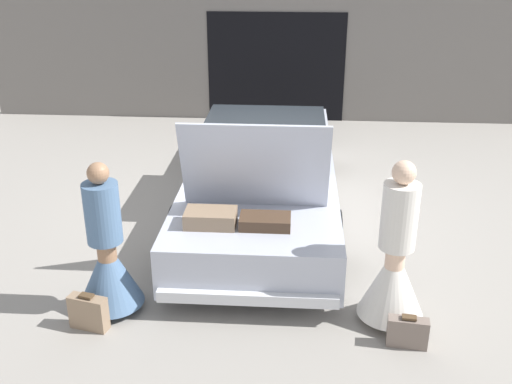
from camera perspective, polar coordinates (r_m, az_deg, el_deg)
name	(u,v)px	position (r m, az deg, el deg)	size (l,w,h in m)	color
ground_plane	(263,209)	(8.58, 0.68, -1.62)	(40.00, 40.00, 0.00)	gray
garage_wall_back	(276,53)	(12.53, 1.95, 13.13)	(12.00, 0.14, 2.80)	slate
car	(263,172)	(8.38, 0.69, 1.89)	(1.97, 5.44, 1.82)	#B2B7C6
person_left	(108,260)	(6.31, -13.94, -6.30)	(0.67, 0.67, 1.64)	#997051
person_right	(394,267)	(6.08, 13.02, -7.01)	(0.67, 0.67, 1.73)	beige
suitcase_beside_left_person	(89,312)	(6.27, -15.66, -10.98)	(0.41, 0.23, 0.39)	#8C7259
suitcase_beside_right_person	(408,332)	(6.01, 14.23, -12.81)	(0.40, 0.18, 0.33)	#75665B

